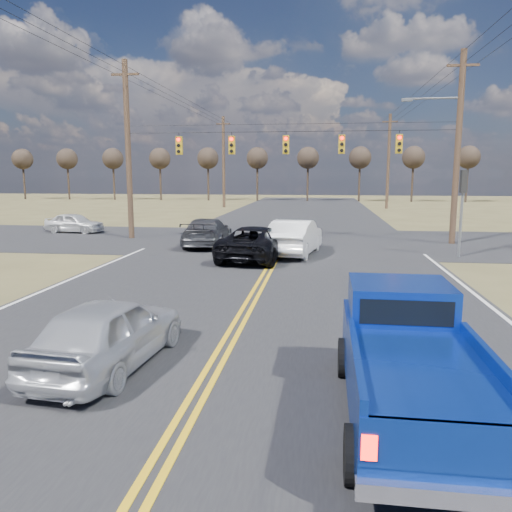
# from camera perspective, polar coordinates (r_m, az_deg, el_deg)

# --- Properties ---
(ground) EXTENTS (160.00, 160.00, 0.00)m
(ground) POSITION_cam_1_polar(r_m,az_deg,el_deg) (10.65, -3.92, -11.15)
(ground) COLOR brown
(ground) RESTS_ON ground
(road_main) EXTENTS (14.00, 120.00, 0.02)m
(road_main) POSITION_cam_1_polar(r_m,az_deg,el_deg) (20.22, 1.68, -1.27)
(road_main) COLOR #28282B
(road_main) RESTS_ON ground
(road_cross) EXTENTS (120.00, 12.00, 0.02)m
(road_cross) POSITION_cam_1_polar(r_m,az_deg,el_deg) (28.10, 3.34, 1.72)
(road_cross) COLOR #28282B
(road_cross) RESTS_ON ground
(signal_gantry) EXTENTS (19.60, 4.83, 10.00)m
(signal_gantry) POSITION_cam_1_polar(r_m,az_deg,el_deg) (27.64, 4.47, 12.10)
(signal_gantry) COLOR #473323
(signal_gantry) RESTS_ON ground
(utility_poles) EXTENTS (19.60, 58.32, 10.00)m
(utility_poles) POSITION_cam_1_polar(r_m,az_deg,el_deg) (26.89, 3.29, 12.54)
(utility_poles) COLOR #473323
(utility_poles) RESTS_ON ground
(treeline) EXTENTS (87.00, 117.80, 7.40)m
(treeline) POSITION_cam_1_polar(r_m,az_deg,el_deg) (36.85, 4.47, 12.41)
(treeline) COLOR #33261C
(treeline) RESTS_ON ground
(pickup_truck) EXTENTS (2.05, 5.05, 1.89)m
(pickup_truck) POSITION_cam_1_polar(r_m,az_deg,el_deg) (8.11, 17.01, -11.36)
(pickup_truck) COLOR black
(pickup_truck) RESTS_ON ground
(silver_suv) EXTENTS (2.05, 4.28, 1.41)m
(silver_suv) POSITION_cam_1_polar(r_m,az_deg,el_deg) (10.18, -16.47, -8.32)
(silver_suv) COLOR #B5B7BE
(silver_suv) RESTS_ON ground
(black_suv) EXTENTS (3.16, 5.62, 1.48)m
(black_suv) POSITION_cam_1_polar(r_m,az_deg,el_deg) (21.88, 0.06, 1.52)
(black_suv) COLOR black
(black_suv) RESTS_ON ground
(white_car_queue) EXTENTS (2.50, 5.22, 1.65)m
(white_car_queue) POSITION_cam_1_polar(r_m,az_deg,el_deg) (23.22, 4.47, 2.15)
(white_car_queue) COLOR white
(white_car_queue) RESTS_ON ground
(dgrey_car_queue) EXTENTS (2.29, 5.15, 1.47)m
(dgrey_car_queue) POSITION_cam_1_polar(r_m,az_deg,el_deg) (26.12, -5.58, 2.73)
(dgrey_car_queue) COLOR #3A3B40
(dgrey_car_queue) RESTS_ON ground
(cross_car_west) EXTENTS (2.02, 3.93, 1.28)m
(cross_car_west) POSITION_cam_1_polar(r_m,az_deg,el_deg) (33.97, -20.05, 3.58)
(cross_car_west) COLOR silver
(cross_car_west) RESTS_ON ground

